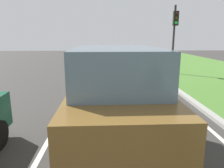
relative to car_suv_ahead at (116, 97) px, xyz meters
The scene contains 6 objects.
ground_plane 5.59m from the car_suv_ahead, 100.06° to the left, with size 60.00×60.00×0.00m, color #383533.
lane_line_center 5.75m from the car_suv_ahead, 107.08° to the left, with size 0.12×32.00×0.01m, color silver.
lane_line_right_edge 6.11m from the car_suv_ahead, 63.84° to the left, with size 0.12×32.00×0.01m, color silver.
curb_right 6.33m from the car_suv_ahead, 59.72° to the left, with size 0.24×48.00×0.12m, color #9E9B93.
car_suv_ahead is the anchor object (origin of this frame).
traffic_light_near_right 10.50m from the car_suv_ahead, 65.11° to the left, with size 0.32×0.50×4.52m.
Camera 1 is at (0.71, 4.16, 2.49)m, focal length 33.18 mm.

